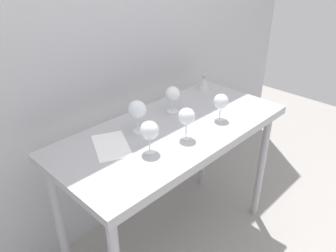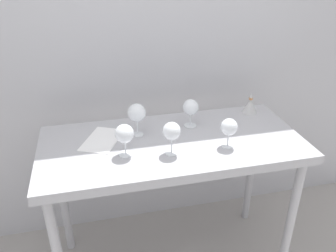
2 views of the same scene
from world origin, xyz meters
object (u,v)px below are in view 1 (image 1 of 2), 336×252
(wine_glass_far_left, at_px, (137,110))
(wine_glass_near_center, at_px, (186,117))
(wine_glass_far_right, at_px, (173,95))
(wine_glass_near_right, at_px, (221,102))
(decanter_funnel, at_px, (204,83))
(tasting_sheet_upper, at_px, (111,146))
(wine_glass_near_left, at_px, (149,131))

(wine_glass_far_left, distance_m, wine_glass_near_center, 0.27)
(wine_glass_far_left, relative_size, wine_glass_near_center, 1.07)
(wine_glass_far_right, relative_size, wine_glass_near_right, 1.04)
(wine_glass_far_left, height_order, decanter_funnel, wine_glass_far_left)
(wine_glass_near_right, relative_size, decanter_funnel, 1.18)
(wine_glass_near_right, height_order, tasting_sheet_upper, wine_glass_near_right)
(tasting_sheet_upper, bearing_deg, wine_glass_near_right, 6.77)
(wine_glass_far_left, bearing_deg, tasting_sheet_upper, -175.94)
(tasting_sheet_upper, bearing_deg, wine_glass_near_center, -7.50)
(tasting_sheet_upper, bearing_deg, wine_glass_far_left, 29.73)
(wine_glass_near_left, bearing_deg, wine_glass_near_right, -4.22)
(wine_glass_far_left, relative_size, wine_glass_near_left, 1.11)
(wine_glass_far_right, height_order, wine_glass_near_left, wine_glass_near_left)
(wine_glass_near_center, bearing_deg, wine_glass_far_left, 120.55)
(wine_glass_far_left, relative_size, wine_glass_far_right, 1.13)
(decanter_funnel, bearing_deg, tasting_sheet_upper, -171.39)
(wine_glass_far_right, relative_size, decanter_funnel, 1.23)
(tasting_sheet_upper, height_order, decanter_funnel, decanter_funnel)
(wine_glass_near_center, distance_m, wine_glass_near_left, 0.23)
(wine_glass_near_center, height_order, tasting_sheet_upper, wine_glass_near_center)
(wine_glass_far_right, distance_m, wine_glass_near_center, 0.32)
(wine_glass_near_left, distance_m, wine_glass_near_right, 0.53)
(wine_glass_near_right, bearing_deg, wine_glass_near_left, 175.78)
(wine_glass_far_left, distance_m, tasting_sheet_upper, 0.23)
(wine_glass_near_right, bearing_deg, wine_glass_far_right, 114.81)
(wine_glass_near_left, xyz_separation_m, tasting_sheet_upper, (-0.10, 0.18, -0.11))
(wine_glass_near_center, bearing_deg, tasting_sheet_upper, 146.83)
(wine_glass_near_right, bearing_deg, wine_glass_near_center, -179.94)
(wine_glass_near_center, relative_size, decanter_funnel, 1.30)
(wine_glass_near_right, bearing_deg, decanter_funnel, 50.77)
(wine_glass_far_left, xyz_separation_m, wine_glass_near_center, (0.14, -0.23, -0.01))
(wine_glass_near_center, bearing_deg, wine_glass_far_right, 56.48)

